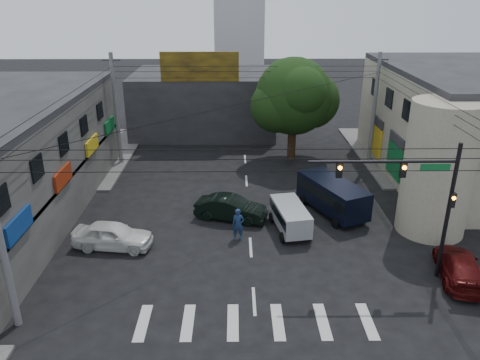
{
  "coord_description": "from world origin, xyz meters",
  "views": [
    {
      "loc": [
        -0.88,
        -21.34,
        13.75
      ],
      "look_at": [
        -0.59,
        4.0,
        3.36
      ],
      "focal_mm": 35.0,
      "sensor_mm": 36.0,
      "label": 1
    }
  ],
  "objects_px": {
    "white_compact": "(113,235)",
    "silver_minivan": "(290,219)",
    "traffic_gantry": "(417,190)",
    "dark_sedan": "(231,208)",
    "traffic_officer": "(238,225)",
    "navy_van": "(332,197)",
    "maroon_sedan": "(460,267)",
    "utility_pole_far_right": "(374,110)",
    "utility_pole_far_left": "(116,110)",
    "street_tree": "(294,97)"
  },
  "relations": [
    {
      "from": "utility_pole_far_left",
      "to": "dark_sedan",
      "type": "xyz_separation_m",
      "value": [
        9.35,
        -10.4,
        -3.85
      ]
    },
    {
      "from": "utility_pole_far_left",
      "to": "silver_minivan",
      "type": "bearing_deg",
      "value": -42.88
    },
    {
      "from": "street_tree",
      "to": "utility_pole_far_left",
      "type": "height_order",
      "value": "utility_pole_far_left"
    },
    {
      "from": "white_compact",
      "to": "silver_minivan",
      "type": "height_order",
      "value": "silver_minivan"
    },
    {
      "from": "street_tree",
      "to": "utility_pole_far_left",
      "type": "relative_size",
      "value": 0.95
    },
    {
      "from": "traffic_gantry",
      "to": "dark_sedan",
      "type": "bearing_deg",
      "value": 143.65
    },
    {
      "from": "street_tree",
      "to": "utility_pole_far_left",
      "type": "xyz_separation_m",
      "value": [
        -14.5,
        -1.0,
        -0.87
      ]
    },
    {
      "from": "dark_sedan",
      "to": "utility_pole_far_right",
      "type": "bearing_deg",
      "value": -31.81
    },
    {
      "from": "utility_pole_far_right",
      "to": "white_compact",
      "type": "relative_size",
      "value": 1.96
    },
    {
      "from": "utility_pole_far_left",
      "to": "utility_pole_far_right",
      "type": "relative_size",
      "value": 1.0
    },
    {
      "from": "traffic_gantry",
      "to": "silver_minivan",
      "type": "relative_size",
      "value": 1.77
    },
    {
      "from": "maroon_sedan",
      "to": "silver_minivan",
      "type": "distance_m",
      "value": 9.56
    },
    {
      "from": "traffic_gantry",
      "to": "utility_pole_far_left",
      "type": "height_order",
      "value": "utility_pole_far_left"
    },
    {
      "from": "utility_pole_far_right",
      "to": "utility_pole_far_left",
      "type": "bearing_deg",
      "value": 180.0
    },
    {
      "from": "maroon_sedan",
      "to": "navy_van",
      "type": "relative_size",
      "value": 0.87
    },
    {
      "from": "traffic_gantry",
      "to": "dark_sedan",
      "type": "relative_size",
      "value": 1.49
    },
    {
      "from": "maroon_sedan",
      "to": "silver_minivan",
      "type": "xyz_separation_m",
      "value": [
        -8.04,
        5.18,
        0.14
      ]
    },
    {
      "from": "street_tree",
      "to": "traffic_gantry",
      "type": "xyz_separation_m",
      "value": [
        3.82,
        -18.0,
        -0.64
      ]
    },
    {
      "from": "street_tree",
      "to": "navy_van",
      "type": "relative_size",
      "value": 1.49
    },
    {
      "from": "utility_pole_far_right",
      "to": "navy_van",
      "type": "xyz_separation_m",
      "value": [
        -5.01,
        -9.53,
        -3.51
      ]
    },
    {
      "from": "street_tree",
      "to": "dark_sedan",
      "type": "height_order",
      "value": "street_tree"
    },
    {
      "from": "traffic_officer",
      "to": "navy_van",
      "type": "bearing_deg",
      "value": 30.89
    },
    {
      "from": "silver_minivan",
      "to": "navy_van",
      "type": "height_order",
      "value": "navy_van"
    },
    {
      "from": "white_compact",
      "to": "maroon_sedan",
      "type": "relative_size",
      "value": 0.93
    },
    {
      "from": "utility_pole_far_right",
      "to": "maroon_sedan",
      "type": "bearing_deg",
      "value": -90.0
    },
    {
      "from": "utility_pole_far_right",
      "to": "silver_minivan",
      "type": "distance_m",
      "value": 14.96
    },
    {
      "from": "silver_minivan",
      "to": "traffic_officer",
      "type": "relative_size",
      "value": 2.1
    },
    {
      "from": "utility_pole_far_right",
      "to": "silver_minivan",
      "type": "bearing_deg",
      "value": -123.76
    },
    {
      "from": "traffic_gantry",
      "to": "utility_pole_far_right",
      "type": "distance_m",
      "value": 17.21
    },
    {
      "from": "dark_sedan",
      "to": "traffic_officer",
      "type": "height_order",
      "value": "traffic_officer"
    },
    {
      "from": "utility_pole_far_right",
      "to": "silver_minivan",
      "type": "xyz_separation_m",
      "value": [
        -8.04,
        -12.03,
        -3.77
      ]
    },
    {
      "from": "traffic_gantry",
      "to": "utility_pole_far_right",
      "type": "xyz_separation_m",
      "value": [
        2.68,
        17.0,
        -0.23
      ]
    },
    {
      "from": "white_compact",
      "to": "traffic_gantry",
      "type": "bearing_deg",
      "value": -94.19
    },
    {
      "from": "traffic_officer",
      "to": "traffic_gantry",
      "type": "bearing_deg",
      "value": -23.57
    },
    {
      "from": "dark_sedan",
      "to": "navy_van",
      "type": "distance_m",
      "value": 6.7
    },
    {
      "from": "silver_minivan",
      "to": "white_compact",
      "type": "bearing_deg",
      "value": 90.41
    },
    {
      "from": "dark_sedan",
      "to": "maroon_sedan",
      "type": "xyz_separation_m",
      "value": [
        11.65,
        -6.81,
        -0.06
      ]
    },
    {
      "from": "dark_sedan",
      "to": "silver_minivan",
      "type": "xyz_separation_m",
      "value": [
        3.61,
        -1.63,
        0.08
      ]
    },
    {
      "from": "utility_pole_far_right",
      "to": "maroon_sedan",
      "type": "xyz_separation_m",
      "value": [
        0.0,
        -17.21,
        -3.91
      ]
    },
    {
      "from": "traffic_gantry",
      "to": "maroon_sedan",
      "type": "height_order",
      "value": "traffic_gantry"
    },
    {
      "from": "traffic_gantry",
      "to": "dark_sedan",
      "type": "xyz_separation_m",
      "value": [
        -8.97,
        6.6,
        -4.08
      ]
    },
    {
      "from": "utility_pole_far_right",
      "to": "navy_van",
      "type": "height_order",
      "value": "utility_pole_far_right"
    },
    {
      "from": "utility_pole_far_left",
      "to": "dark_sedan",
      "type": "height_order",
      "value": "utility_pole_far_left"
    },
    {
      "from": "utility_pole_far_right",
      "to": "traffic_gantry",
      "type": "bearing_deg",
      "value": -98.94
    },
    {
      "from": "maroon_sedan",
      "to": "navy_van",
      "type": "xyz_separation_m",
      "value": [
        -5.01,
        7.67,
        0.4
      ]
    },
    {
      "from": "utility_pole_far_left",
      "to": "traffic_officer",
      "type": "relative_size",
      "value": 4.74
    },
    {
      "from": "utility_pole_far_left",
      "to": "silver_minivan",
      "type": "relative_size",
      "value": 2.26
    },
    {
      "from": "utility_pole_far_right",
      "to": "dark_sedan",
      "type": "bearing_deg",
      "value": -138.24
    },
    {
      "from": "street_tree",
      "to": "dark_sedan",
      "type": "relative_size",
      "value": 1.8
    },
    {
      "from": "traffic_gantry",
      "to": "utility_pole_far_left",
      "type": "xyz_separation_m",
      "value": [
        -18.32,
        17.0,
        -0.23
      ]
    }
  ]
}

